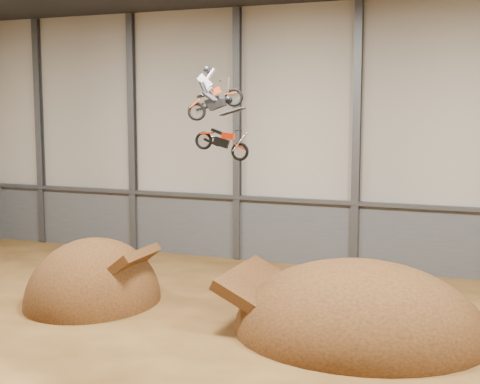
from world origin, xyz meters
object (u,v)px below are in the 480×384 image
(takeoff_ramp, at_px, (94,302))
(fmx_rider_a, at_px, (218,87))
(landing_ramp, at_px, (358,333))
(fmx_rider_b, at_px, (219,122))

(takeoff_ramp, xyz_separation_m, fmx_rider_a, (6.24, -0.49, 9.33))
(landing_ramp, relative_size, fmx_rider_b, 3.46)
(takeoff_ramp, distance_m, fmx_rider_b, 10.82)
(takeoff_ramp, xyz_separation_m, fmx_rider_b, (6.96, -2.09, 8.02))
(fmx_rider_a, bearing_deg, landing_ramp, -12.71)
(fmx_rider_a, height_order, fmx_rider_b, fmx_rider_a)
(takeoff_ramp, relative_size, landing_ramp, 0.68)
(landing_ramp, height_order, fmx_rider_a, fmx_rider_a)
(takeoff_ramp, height_order, fmx_rider_b, fmx_rider_b)
(landing_ramp, xyz_separation_m, fmx_rider_a, (-5.48, -0.64, 9.33))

